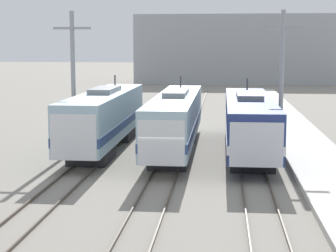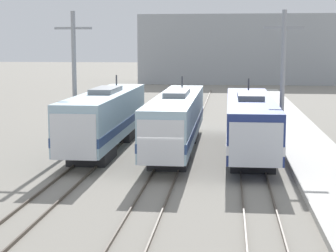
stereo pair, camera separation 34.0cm
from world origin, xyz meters
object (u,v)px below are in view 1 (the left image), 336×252
(locomotive_far_left, at_px, (104,119))
(catenary_tower_right, at_px, (282,79))
(locomotive_far_right, at_px, (249,123))
(locomotive_center, at_px, (175,121))
(catenary_tower_left, at_px, (73,78))

(locomotive_far_left, xyz_separation_m, catenary_tower_right, (12.15, -0.16, 2.82))
(locomotive_far_left, relative_size, locomotive_far_right, 0.97)
(locomotive_center, relative_size, catenary_tower_left, 1.98)
(locomotive_far_left, distance_m, catenary_tower_left, 3.51)
(locomotive_far_right, distance_m, catenary_tower_left, 12.48)
(locomotive_center, height_order, locomotive_far_right, locomotive_center)
(catenary_tower_left, bearing_deg, catenary_tower_right, 0.00)
(locomotive_center, bearing_deg, locomotive_far_right, -5.88)
(locomotive_far_left, bearing_deg, catenary_tower_right, -0.74)
(locomotive_far_left, distance_m, catenary_tower_right, 12.47)
(locomotive_far_right, bearing_deg, catenary_tower_left, 177.93)
(locomotive_far_right, relative_size, catenary_tower_left, 1.84)
(locomotive_center, xyz_separation_m, catenary_tower_right, (7.13, -0.08, 2.89))
(catenary_tower_right, bearing_deg, catenary_tower_left, 180.00)
(locomotive_far_right, bearing_deg, locomotive_center, 174.12)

